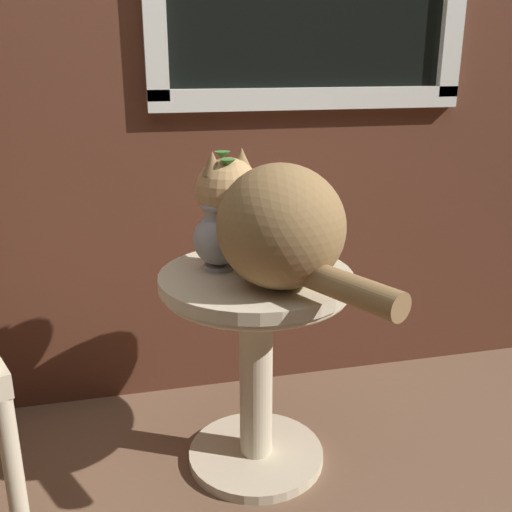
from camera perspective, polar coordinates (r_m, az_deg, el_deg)
name	(u,v)px	position (r m, az deg, el deg)	size (l,w,h in m)	color
back_wall	(174,10)	(1.99, -7.84, 22.24)	(4.00, 0.07, 2.60)	#562D1E
wicker_side_table	(256,335)	(1.71, 0.00, -7.52)	(0.54, 0.54, 0.60)	beige
cat	(274,222)	(1.52, 1.75, 3.22)	(0.44, 0.64, 0.33)	olive
pewter_vase_with_ivy	(219,234)	(1.65, -3.54, 2.09)	(0.15, 0.15, 0.32)	#99999E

